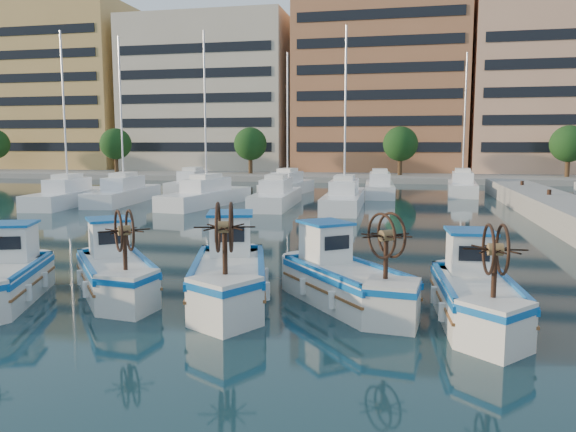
# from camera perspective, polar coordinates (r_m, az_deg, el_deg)

# --- Properties ---
(ground) EXTENTS (300.00, 300.00, 0.00)m
(ground) POSITION_cam_1_polar(r_m,az_deg,el_deg) (14.53, -8.24, -9.19)
(ground) COLOR #183A3F
(ground) RESTS_ON ground
(waterfront) EXTENTS (180.00, 40.00, 25.60)m
(waterfront) POSITION_cam_1_polar(r_m,az_deg,el_deg) (78.53, 15.50, 12.11)
(waterfront) COLOR gray
(waterfront) RESTS_ON ground
(yacht_marina) EXTENTS (39.95, 23.44, 11.50)m
(yacht_marina) POSITION_cam_1_polar(r_m,az_deg,el_deg) (41.92, 0.66, 2.37)
(yacht_marina) COLOR white
(yacht_marina) RESTS_ON ground
(fishing_boat_a) EXTENTS (2.82, 4.11, 2.48)m
(fishing_boat_a) POSITION_cam_1_polar(r_m,az_deg,el_deg) (16.58, -26.86, -5.41)
(fishing_boat_a) COLOR silver
(fishing_boat_a) RESTS_ON ground
(fishing_boat_b) EXTENTS (3.68, 4.07, 2.53)m
(fishing_boat_b) POSITION_cam_1_polar(r_m,az_deg,el_deg) (16.22, -17.17, -5.16)
(fishing_boat_b) COLOR silver
(fishing_boat_b) RESTS_ON ground
(fishing_boat_c) EXTENTS (2.92, 4.66, 2.82)m
(fishing_boat_c) POSITION_cam_1_polar(r_m,az_deg,el_deg) (14.97, -5.98, -5.59)
(fishing_boat_c) COLOR silver
(fishing_boat_c) RESTS_ON ground
(fishing_boat_d) EXTENTS (3.78, 4.14, 2.59)m
(fishing_boat_d) POSITION_cam_1_polar(r_m,az_deg,el_deg) (14.60, 5.70, -6.18)
(fishing_boat_d) COLOR silver
(fishing_boat_d) RESTS_ON ground
(fishing_boat_e) EXTENTS (1.95, 4.14, 2.54)m
(fishing_boat_e) POSITION_cam_1_polar(r_m,az_deg,el_deg) (13.91, 18.53, -7.26)
(fishing_boat_e) COLOR silver
(fishing_boat_e) RESTS_ON ground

